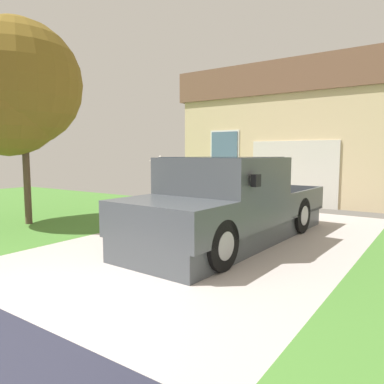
% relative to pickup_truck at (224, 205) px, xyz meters
% --- Properties ---
extents(pickup_truck, '(2.14, 5.49, 1.72)m').
position_rel_pickup_truck_xyz_m(pickup_truck, '(0.00, 0.00, 0.00)').
color(pickup_truck, '#44494E').
rests_on(pickup_truck, ground).
extents(person_with_hat, '(0.49, 0.49, 1.75)m').
position_rel_pickup_truck_xyz_m(person_with_hat, '(-1.61, -0.03, 0.28)').
color(person_with_hat, '#333842').
rests_on(person_with_hat, ground).
extents(handbag, '(0.32, 0.22, 0.46)m').
position_rel_pickup_truck_xyz_m(handbag, '(-1.58, -0.22, -0.62)').
color(handbag, beige).
rests_on(handbag, ground).
extents(house_with_garage, '(9.41, 5.48, 4.92)m').
position_rel_pickup_truck_xyz_m(house_with_garage, '(-0.66, 8.46, 1.73)').
color(house_with_garage, beige).
rests_on(house_with_garage, ground).
extents(front_yard_tree, '(3.13, 3.20, 5.07)m').
position_rel_pickup_truck_xyz_m(front_yard_tree, '(-5.29, -1.18, 2.53)').
color(front_yard_tree, brown).
rests_on(front_yard_tree, ground).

